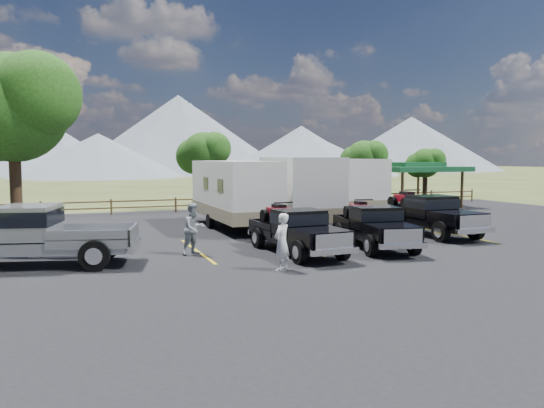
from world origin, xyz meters
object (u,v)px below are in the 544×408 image
object	(u,v)px
person_a	(282,242)
rig_left	(296,230)
trailer_right	(338,186)
trailer_left	(234,193)
pickup_silver	(34,235)
trailer_center	(298,190)
rig_center	(373,225)
pavilion	(411,168)
rig_right	(428,213)
person_b	(194,229)
tree_big_nw	(11,108)

from	to	relation	value
person_a	rig_left	bearing A→B (deg)	-158.12
trailer_right	trailer_left	bearing A→B (deg)	-153.87
pickup_silver	person_a	size ratio (longest dim) A/B	3.85
rig_left	trailer_center	size ratio (longest dim) A/B	0.54
trailer_center	person_a	xyz separation A→B (m)	(-5.02, -10.06, -0.95)
rig_center	trailer_center	distance (m)	7.44
trailer_right	person_a	size ratio (longest dim) A/B	5.52
trailer_center	trailer_right	distance (m)	5.45
pavilion	trailer_right	distance (m)	9.00
trailer_right	rig_right	bearing A→B (deg)	-87.70
person_a	trailer_right	bearing A→B (deg)	-160.55
pavilion	pickup_silver	world-z (taller)	pavilion
trailer_right	pavilion	bearing A→B (deg)	28.20
pavilion	trailer_center	xyz separation A→B (m)	(-12.29, -7.31, -0.90)
trailer_left	person_a	bearing A→B (deg)	-98.74
pickup_silver	person_b	world-z (taller)	pickup_silver
trailer_right	person_b	xyz separation A→B (m)	(-11.19, -9.82, -0.86)
trailer_left	trailer_right	world-z (taller)	trailer_right
trailer_center	person_b	bearing A→B (deg)	-128.20
pickup_silver	trailer_center	bearing A→B (deg)	132.20
pavilion	trailer_center	size ratio (longest dim) A/B	0.61
trailer_center	pickup_silver	distance (m)	13.90
rig_center	person_b	xyz separation A→B (m)	(-6.92, 1.00, 0.07)
trailer_center	trailer_right	xyz separation A→B (m)	(4.22, 3.44, -0.05)
tree_big_nw	rig_center	size ratio (longest dim) A/B	1.38
rig_left	trailer_center	world-z (taller)	trailer_center
pickup_silver	person_a	xyz separation A→B (m)	(7.22, -3.53, -0.13)
pavilion	person_b	size ratio (longest dim) A/B	3.28
rig_right	person_b	world-z (taller)	rig_right
trailer_left	pavilion	bearing A→B (deg)	24.64
rig_center	trailer_right	distance (m)	11.67
trailer_left	pickup_silver	bearing A→B (deg)	-142.91
tree_big_nw	person_b	bearing A→B (deg)	-42.24
pavilion	trailer_center	world-z (taller)	trailer_center
tree_big_nw	trailer_center	size ratio (longest dim) A/B	0.77
rig_left	tree_big_nw	bearing A→B (deg)	142.06
pickup_silver	person_a	world-z (taller)	pickup_silver
pavilion	pickup_silver	bearing A→B (deg)	-150.58
rig_left	rig_right	world-z (taller)	rig_right
rig_left	person_b	xyz separation A→B (m)	(-3.57, 1.07, 0.07)
pavilion	rig_center	bearing A→B (deg)	-130.05
rig_left	pickup_silver	bearing A→B (deg)	170.67
rig_right	pickup_silver	bearing A→B (deg)	-175.72
person_b	rig_center	bearing A→B (deg)	-32.55
rig_center	pickup_silver	bearing A→B (deg)	-173.61
tree_big_nw	trailer_center	bearing A→B (deg)	2.87
person_b	person_a	bearing A→B (deg)	-86.47
rig_center	trailer_right	xyz separation A→B (m)	(4.27, 10.82, 0.92)
tree_big_nw	trailer_left	distance (m)	10.54
trailer_center	trailer_left	bearing A→B (deg)	-172.41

